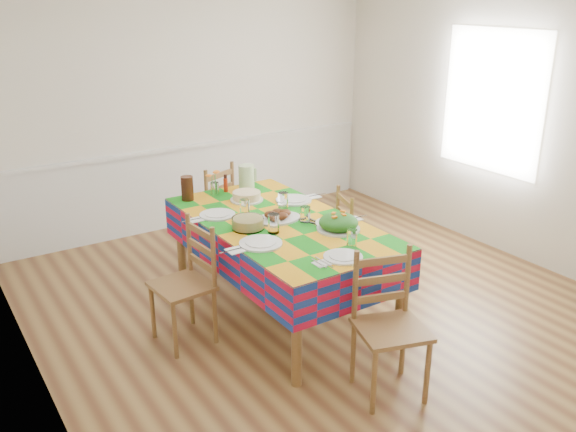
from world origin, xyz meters
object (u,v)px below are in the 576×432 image
object	(u,v)px
chair_near	(388,326)
dining_table	(280,231)
green_pitcher	(247,178)
tea_pitcher	(187,188)
chair_left	(187,284)
meat_platter	(278,216)
chair_right	(357,239)
chair_far	(210,212)

from	to	relation	value
chair_near	dining_table	bearing A→B (deg)	107.77
green_pitcher	tea_pitcher	bearing A→B (deg)	173.73
dining_table	chair_left	world-z (taller)	chair_left
meat_platter	tea_pitcher	xyz separation A→B (m)	(-0.40, 0.85, 0.08)
green_pitcher	chair_right	xyz separation A→B (m)	(0.67, -0.80, -0.48)
chair_far	green_pitcher	bearing A→B (deg)	86.31
dining_table	chair_right	distance (m)	0.87
green_pitcher	chair_near	size ratio (longest dim) A/B	0.25
meat_platter	chair_right	world-z (taller)	chair_right
chair_left	meat_platter	bearing A→B (deg)	87.00
tea_pitcher	chair_near	xyz separation A→B (m)	(0.41, -2.18, -0.43)
green_pitcher	tea_pitcher	xyz separation A→B (m)	(-0.56, 0.06, -0.01)
dining_table	meat_platter	world-z (taller)	meat_platter
chair_right	green_pitcher	bearing A→B (deg)	57.63
meat_platter	chair_right	xyz separation A→B (m)	(0.83, -0.02, -0.38)
meat_platter	green_pitcher	size ratio (longest dim) A/B	1.58
chair_far	chair_left	world-z (taller)	chair_far
green_pitcher	chair_far	distance (m)	0.67
tea_pitcher	chair_left	size ratio (longest dim) A/B	0.23
green_pitcher	chair_left	bearing A→B (deg)	-140.49
chair_near	chair_left	xyz separation A→B (m)	(-0.84, 1.30, -0.02)
tea_pitcher	chair_left	xyz separation A→B (m)	(-0.43, -0.88, -0.44)
meat_platter	green_pitcher	distance (m)	0.81
chair_left	chair_right	bearing A→B (deg)	85.58
meat_platter	chair_near	xyz separation A→B (m)	(0.01, -1.33, -0.35)
tea_pitcher	chair_left	bearing A→B (deg)	-116.02
meat_platter	chair_left	size ratio (longest dim) A/B	0.41
chair_left	chair_far	bearing A→B (deg)	142.36
chair_near	chair_left	bearing A→B (deg)	139.89
meat_platter	tea_pitcher	size ratio (longest dim) A/B	1.79
green_pitcher	chair_right	bearing A→B (deg)	-50.40
green_pitcher	chair_near	world-z (taller)	green_pitcher
chair_far	meat_platter	bearing A→B (deg)	68.77
chair_near	chair_right	size ratio (longest dim) A/B	1.07
dining_table	green_pitcher	xyz separation A→B (m)	(0.16, 0.82, 0.21)
dining_table	chair_far	world-z (taller)	chair_far
dining_table	tea_pitcher	world-z (taller)	tea_pitcher
green_pitcher	chair_far	xyz separation A→B (m)	(-0.15, 0.48, -0.45)
dining_table	green_pitcher	bearing A→B (deg)	78.75
meat_platter	tea_pitcher	world-z (taller)	tea_pitcher
tea_pitcher	chair_right	distance (m)	1.57
meat_platter	chair_right	distance (m)	0.91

